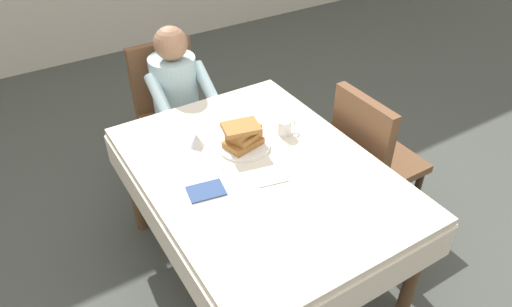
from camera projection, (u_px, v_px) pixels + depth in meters
ground_plane at (260, 266)px, 2.76m from camera, size 14.00×14.00×0.00m
dining_table_main at (260, 182)px, 2.37m from camera, size 1.12×1.52×0.74m
chair_diner at (170, 102)px, 3.24m from camera, size 0.44×0.45×0.93m
diner_person at (177, 94)px, 3.05m from camera, size 0.40×0.43×1.12m
chair_right_side at (370, 153)px, 2.77m from camera, size 0.45×0.44×0.93m
plate_breakfast at (244, 145)px, 2.46m from camera, size 0.28×0.28×0.02m
breakfast_stack at (243, 135)px, 2.42m from camera, size 0.22×0.19×0.12m
cup_coffee at (285, 127)px, 2.54m from camera, size 0.11×0.08×0.08m
syrup_pitcher at (196, 140)px, 2.45m from camera, size 0.08×0.08×0.07m
fork_left_of_plate at (214, 160)px, 2.37m from camera, size 0.03×0.18×0.00m
knife_right_of_plate at (276, 137)px, 2.53m from camera, size 0.03×0.20×0.00m
spoon_near_edge at (274, 183)px, 2.23m from camera, size 0.15×0.05×0.00m
napkin_folded at (206, 191)px, 2.18m from camera, size 0.19×0.15×0.01m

